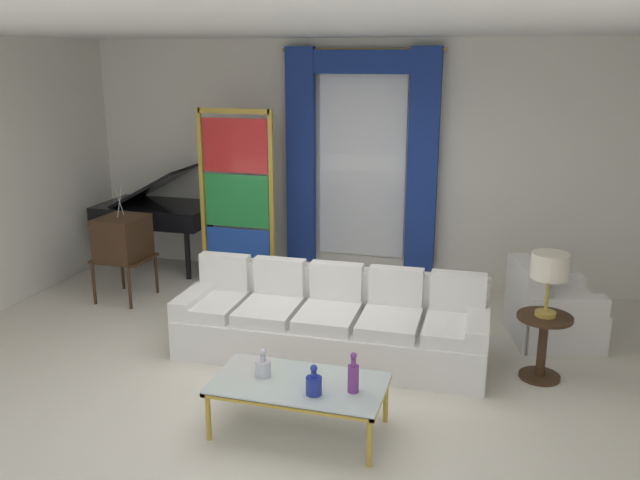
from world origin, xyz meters
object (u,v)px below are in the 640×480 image
object	(u,v)px
vintage_tv	(122,239)
peacock_figurine	(258,282)
coffee_table	(299,386)
bottle_amber_squat	(353,376)
bottle_blue_decanter	(263,367)
couch_white_long	(332,323)
round_side_table	(543,341)
bottle_crystal_tall	(314,384)
stained_glass_divider	(237,204)
table_lamp_brass	(550,269)
armchair_white	(549,313)
grand_piano	(160,210)

from	to	relation	value
vintage_tv	peacock_figurine	bearing A→B (deg)	14.78
coffee_table	bottle_amber_squat	xyz separation A→B (m)	(0.43, -0.03, 0.16)
bottle_blue_decanter	bottle_amber_squat	bearing A→B (deg)	-4.11
couch_white_long	round_side_table	xyz separation A→B (m)	(1.92, 0.01, 0.05)
bottle_blue_decanter	bottle_crystal_tall	size ratio (longest dim) A/B	0.96
bottle_crystal_tall	stained_glass_divider	size ratio (longest dim) A/B	0.11
vintage_tv	peacock_figurine	size ratio (longest dim) A/B	2.24
couch_white_long	table_lamp_brass	world-z (taller)	table_lamp_brass
coffee_table	bottle_amber_squat	size ratio (longest dim) A/B	4.21
bottle_blue_decanter	stained_glass_divider	world-z (taller)	stained_glass_divider
bottle_amber_squat	armchair_white	bearing A→B (deg)	58.13
bottle_crystal_tall	table_lamp_brass	world-z (taller)	table_lamp_brass
bottle_blue_decanter	vintage_tv	distance (m)	3.38
grand_piano	couch_white_long	bearing A→B (deg)	-34.39
bottle_crystal_tall	stained_glass_divider	distance (m)	3.67
bottle_crystal_tall	peacock_figurine	distance (m)	3.15
couch_white_long	armchair_white	world-z (taller)	couch_white_long
couch_white_long	vintage_tv	size ratio (longest dim) A/B	2.18
couch_white_long	armchair_white	bearing A→B (deg)	24.45
armchair_white	grand_piano	size ratio (longest dim) A/B	0.66
armchair_white	couch_white_long	bearing A→B (deg)	-155.55
coffee_table	armchair_white	distance (m)	3.01
stained_glass_divider	peacock_figurine	distance (m)	0.98
bottle_blue_decanter	armchair_white	xyz separation A→B (m)	(2.19, 2.31, -0.20)
stained_glass_divider	table_lamp_brass	size ratio (longest dim) A/B	3.86
couch_white_long	armchair_white	distance (m)	2.21
bottle_crystal_tall	vintage_tv	distance (m)	3.84
bottle_crystal_tall	grand_piano	world-z (taller)	grand_piano
stained_glass_divider	round_side_table	bearing A→B (deg)	-23.27
grand_piano	peacock_figurine	bearing A→B (deg)	-25.65
couch_white_long	bottle_crystal_tall	bearing A→B (deg)	-79.82
bottle_crystal_tall	round_side_table	bearing A→B (deg)	43.79
bottle_crystal_tall	stained_glass_divider	world-z (taller)	stained_glass_divider
table_lamp_brass	bottle_blue_decanter	bearing A→B (deg)	-146.22
bottle_amber_squat	armchair_white	xyz separation A→B (m)	(1.47, 2.36, -0.25)
bottle_amber_squat	grand_piano	distance (m)	4.90
round_side_table	bottle_amber_squat	bearing A→B (deg)	-133.40
couch_white_long	bottle_amber_squat	xyz separation A→B (m)	(0.55, -1.45, 0.23)
coffee_table	table_lamp_brass	world-z (taller)	table_lamp_brass
vintage_tv	armchair_white	distance (m)	4.78
armchair_white	peacock_figurine	world-z (taller)	armchair_white
bottle_amber_squat	coffee_table	bearing A→B (deg)	176.08
couch_white_long	peacock_figurine	size ratio (longest dim) A/B	4.90
armchair_white	peacock_figurine	xyz separation A→B (m)	(-3.24, 0.27, -0.07)
armchair_white	stained_glass_divider	size ratio (longest dim) A/B	0.45
coffee_table	peacock_figurine	xyz separation A→B (m)	(-1.35, 2.60, -0.16)
bottle_crystal_tall	vintage_tv	world-z (taller)	vintage_tv
bottle_amber_squat	peacock_figurine	world-z (taller)	bottle_amber_squat
armchair_white	peacock_figurine	size ratio (longest dim) A/B	1.66
bottle_crystal_tall	round_side_table	size ratio (longest dim) A/B	0.39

